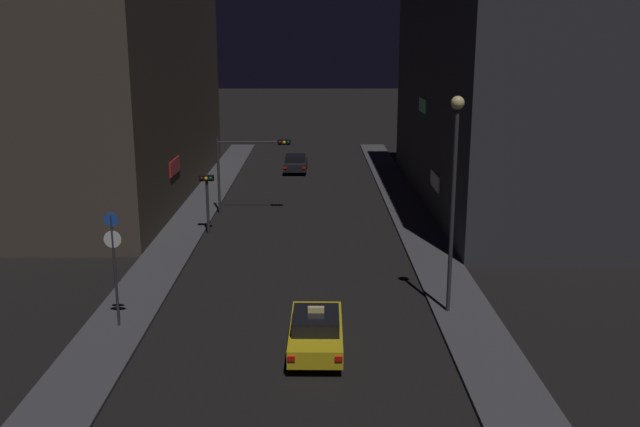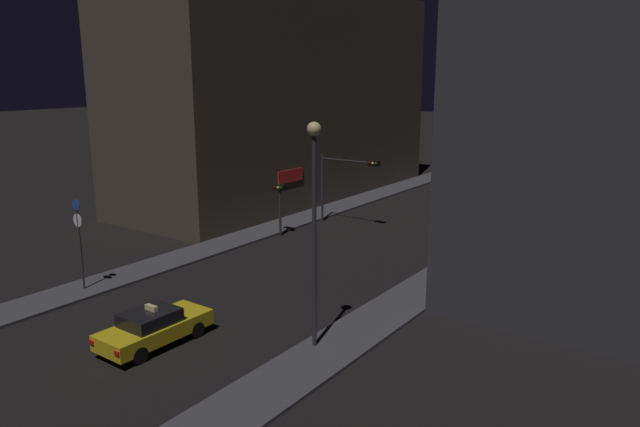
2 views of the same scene
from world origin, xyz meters
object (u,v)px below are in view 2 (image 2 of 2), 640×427
(taxi, at_px, (154,327))
(traffic_light_overhead, at_px, (345,175))
(far_car, at_px, (460,187))
(traffic_light_left_kerb, at_px, (280,198))
(sign_pole_left, at_px, (79,236))
(street_lamp_near_block, at_px, (314,201))

(taxi, xyz_separation_m, traffic_light_overhead, (-4.17, 19.75, 2.75))
(far_car, xyz_separation_m, traffic_light_left_kerb, (-4.37, -18.92, 1.74))
(sign_pole_left, xyz_separation_m, street_lamp_near_block, (12.57, 1.37, 2.96))
(traffic_light_overhead, xyz_separation_m, traffic_light_left_kerb, (-1.84, -4.68, -1.01))
(sign_pole_left, bearing_deg, taxi, -14.36)
(sign_pole_left, bearing_deg, traffic_light_left_kerb, 84.09)
(traffic_light_left_kerb, bearing_deg, taxi, -68.27)
(traffic_light_left_kerb, distance_m, street_lamp_near_block, 16.60)
(sign_pole_left, bearing_deg, traffic_light_overhead, 79.83)
(street_lamp_near_block, bearing_deg, sign_pole_left, -173.77)
(far_car, distance_m, street_lamp_near_block, 31.87)
(traffic_light_overhead, bearing_deg, sign_pole_left, -100.17)
(far_car, relative_size, street_lamp_near_block, 0.53)
(taxi, relative_size, traffic_light_left_kerb, 1.31)
(far_car, relative_size, traffic_light_left_kerb, 1.31)
(sign_pole_left, relative_size, street_lamp_near_block, 0.52)
(traffic_light_overhead, xyz_separation_m, sign_pole_left, (-3.21, -17.87, -0.74))
(taxi, distance_m, traffic_light_left_kerb, 16.31)
(far_car, xyz_separation_m, sign_pole_left, (-5.73, -32.10, 2.01))
(traffic_light_left_kerb, distance_m, sign_pole_left, 13.25)
(far_car, height_order, traffic_light_overhead, traffic_light_overhead)
(taxi, bearing_deg, sign_pole_left, 165.64)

